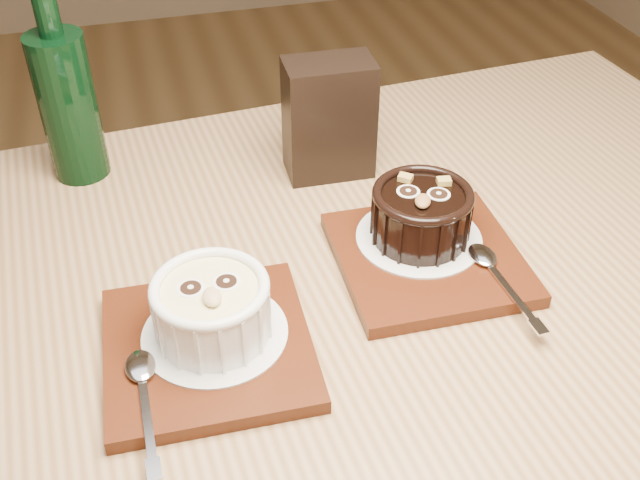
% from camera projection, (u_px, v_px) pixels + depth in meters
% --- Properties ---
extents(table, '(1.26, 0.89, 0.75)m').
position_uv_depth(table, '(318.00, 370.00, 0.77)').
color(table, brown).
rests_on(table, ground).
extents(tray_left, '(0.19, 0.19, 0.01)m').
position_uv_depth(tray_left, '(208.00, 348.00, 0.66)').
color(tray_left, '#491D0C').
rests_on(tray_left, table).
extents(doily_left, '(0.13, 0.13, 0.00)m').
position_uv_depth(doily_left, '(215.00, 333.00, 0.66)').
color(doily_left, silver).
rests_on(doily_left, tray_left).
extents(ramekin_white, '(0.10, 0.10, 0.06)m').
position_uv_depth(ramekin_white, '(212.00, 306.00, 0.64)').
color(ramekin_white, white).
rests_on(ramekin_white, doily_left).
extents(spoon_left, '(0.03, 0.13, 0.01)m').
position_uv_depth(spoon_left, '(144.00, 397.00, 0.60)').
color(spoon_left, white).
rests_on(spoon_left, tray_left).
extents(tray_right, '(0.19, 0.19, 0.01)m').
position_uv_depth(tray_right, '(428.00, 258.00, 0.76)').
color(tray_right, '#491D0C').
rests_on(tray_right, table).
extents(doily_right, '(0.13, 0.13, 0.00)m').
position_uv_depth(doily_right, '(419.00, 237.00, 0.77)').
color(doily_right, silver).
rests_on(doily_right, tray_right).
extents(ramekin_dark, '(0.10, 0.10, 0.06)m').
position_uv_depth(ramekin_dark, '(421.00, 212.00, 0.75)').
color(ramekin_dark, black).
rests_on(ramekin_dark, doily_right).
extents(spoon_right, '(0.03, 0.14, 0.01)m').
position_uv_depth(spoon_right, '(500.00, 277.00, 0.72)').
color(spoon_right, white).
rests_on(spoon_right, tray_right).
extents(condiment_stand, '(0.10, 0.06, 0.14)m').
position_uv_depth(condiment_stand, '(329.00, 119.00, 0.86)').
color(condiment_stand, black).
rests_on(condiment_stand, table).
extents(green_bottle, '(0.06, 0.06, 0.24)m').
position_uv_depth(green_bottle, '(67.00, 101.00, 0.84)').
color(green_bottle, black).
rests_on(green_bottle, table).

